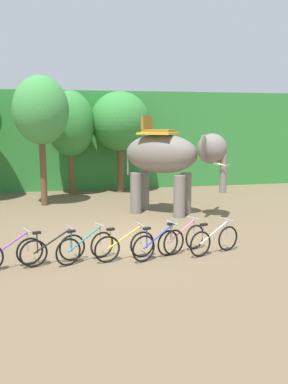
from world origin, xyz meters
TOP-DOWN VIEW (x-y plane):
  - ground_plane at (0.00, 0.00)m, footprint 80.00×80.00m
  - foliage_hedge at (0.00, 12.70)m, footprint 36.00×6.00m
  - tree_far_left at (-2.61, 6.03)m, footprint 2.33×2.33m
  - tree_left at (-1.32, 8.47)m, footprint 2.31×2.31m
  - tree_center at (1.14, 8.73)m, footprint 2.95×2.95m
  - elephant at (2.19, 3.25)m, footprint 3.94×3.39m
  - bike_purple at (-3.25, -1.87)m, footprint 1.60×0.77m
  - bike_black at (-2.21, -1.75)m, footprint 1.65×0.67m
  - bike_teal at (-1.40, -1.72)m, footprint 1.55×0.84m
  - bike_yellow at (-0.38, -1.80)m, footprint 1.67×0.60m
  - bike_blue at (0.52, -1.87)m, footprint 1.59×0.79m
  - bike_pink at (1.26, -1.50)m, footprint 1.57×0.81m
  - bike_white at (2.10, -1.80)m, footprint 1.62×0.73m

SIDE VIEW (x-z plane):
  - ground_plane at x=0.00m, z-range 0.00..0.00m
  - bike_purple at x=-3.25m, z-range -0.07..0.85m
  - bike_black at x=-2.21m, z-range -0.07..0.85m
  - bike_teal at x=-1.40m, z-range -0.07..0.85m
  - bike_yellow at x=-0.38m, z-range -0.07..0.85m
  - bike_blue at x=0.52m, z-range -0.07..0.85m
  - bike_pink at x=1.26m, z-range -0.07..0.85m
  - bike_white at x=2.10m, z-range -0.07..0.85m
  - elephant at x=2.19m, z-range 0.31..4.09m
  - foliage_hedge at x=0.00m, z-range 0.00..5.13m
  - tree_left at x=-1.32m, z-range 0.92..5.96m
  - tree_center at x=1.14m, z-range 1.03..6.08m
  - tree_far_left at x=-2.61m, z-range 1.27..6.73m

